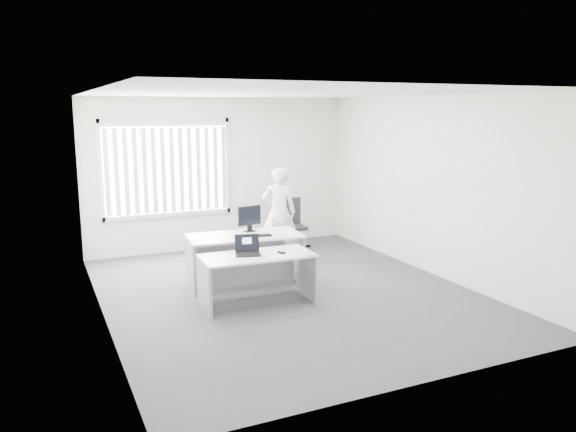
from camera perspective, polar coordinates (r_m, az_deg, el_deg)
name	(u,v)px	position (r m, az deg, el deg)	size (l,w,h in m)	color
ground	(287,293)	(8.10, -0.08, -7.79)	(6.00, 6.00, 0.00)	#504F57
wall_back	(220,174)	(10.55, -6.88, 4.28)	(5.00, 0.02, 2.80)	silver
wall_front	(424,242)	(5.24, 13.67, -2.57)	(5.00, 0.02, 2.80)	silver
wall_left	(98,209)	(7.12, -18.72, 0.65)	(0.02, 6.00, 2.80)	silver
wall_right	(432,186)	(9.09, 14.43, 2.97)	(0.02, 6.00, 2.80)	silver
ceiling	(287,93)	(7.68, -0.09, 12.41)	(5.00, 6.00, 0.02)	silver
window	(167,168)	(10.24, -12.18, 4.76)	(2.32, 0.06, 1.76)	silver
blinds	(168,170)	(10.18, -12.10, 4.57)	(2.20, 0.10, 1.50)	white
desk_near	(257,268)	(7.53, -3.14, -5.35)	(1.52, 0.75, 0.68)	silver
desk_far	(245,249)	(8.36, -4.41, -3.33)	(1.73, 0.93, 0.76)	silver
office_chair	(293,233)	(10.52, 0.51, -1.76)	(0.58, 0.58, 0.95)	black
person	(279,212)	(9.82, -0.92, 0.37)	(0.59, 0.39, 1.61)	silver
laptop	(248,246)	(7.44, -4.10, -3.03)	(0.33, 0.29, 0.25)	black
paper_sheet	(282,255)	(7.47, -0.64, -3.95)	(0.31, 0.22, 0.00)	silver
mouse	(281,252)	(7.52, -0.67, -3.67)	(0.06, 0.10, 0.04)	silver
booklet	(309,254)	(7.51, 2.12, -3.84)	(0.15, 0.21, 0.01)	white
keyboard	(258,236)	(8.21, -3.10, -2.01)	(0.40, 0.13, 0.02)	black
monitor	(249,219)	(8.50, -3.94, -0.28)	(0.39, 0.12, 0.39)	black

